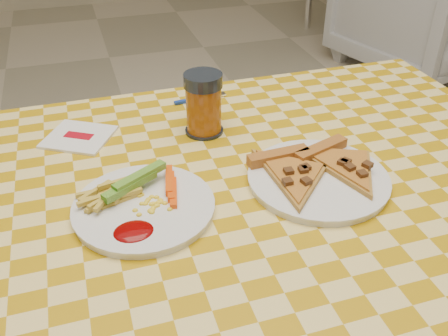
{
  "coord_description": "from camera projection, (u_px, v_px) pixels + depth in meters",
  "views": [
    {
      "loc": [
        -0.22,
        -0.67,
        1.27
      ],
      "look_at": [
        0.0,
        0.04,
        0.78
      ],
      "focal_mm": 40.0,
      "sensor_mm": 36.0,
      "label": 1
    }
  ],
  "objects": [
    {
      "name": "plate_right",
      "position": [
        318.0,
        180.0,
        0.89
      ],
      "size": [
        0.26,
        0.26,
        0.01
      ],
      "primitive_type": "cylinder",
      "rotation": [
        0.0,
        0.0,
        -0.05
      ],
      "color": "white",
      "rests_on": "table"
    },
    {
      "name": "pizza_slices",
      "position": [
        316.0,
        168.0,
        0.89
      ],
      "size": [
        0.28,
        0.26,
        0.02
      ],
      "color": "#AF7935",
      "rests_on": "plate_right"
    },
    {
      "name": "drink_glass",
      "position": [
        204.0,
        104.0,
        1.01
      ],
      "size": [
        0.08,
        0.08,
        0.13
      ],
      "color": "black",
      "rests_on": "table"
    },
    {
      "name": "napkin",
      "position": [
        79.0,
        137.0,
        1.02
      ],
      "size": [
        0.17,
        0.16,
        0.01
      ],
      "rotation": [
        0.0,
        0.0,
        -0.54
      ],
      "color": "white",
      "rests_on": "table"
    },
    {
      "name": "bg_chair",
      "position": [
        428.0,
        0.0,
        3.02
      ],
      "size": [
        1.03,
        1.0,
        0.87
      ],
      "primitive_type": "imported",
      "rotation": [
        0.0,
        0.0,
        0.29
      ],
      "color": "#4F2B1B",
      "rests_on": "ground"
    },
    {
      "name": "fries_veggies",
      "position": [
        136.0,
        195.0,
        0.82
      ],
      "size": [
        0.19,
        0.17,
        0.04
      ],
      "color": "gold",
      "rests_on": "plate_left"
    },
    {
      "name": "fork",
      "position": [
        201.0,
        98.0,
        1.16
      ],
      "size": [
        0.13,
        0.03,
        0.01
      ],
      "rotation": [
        0.0,
        0.0,
        0.12
      ],
      "color": "#153497",
      "rests_on": "table"
    },
    {
      "name": "table",
      "position": [
        229.0,
        222.0,
        0.91
      ],
      "size": [
        1.28,
        0.88,
        0.76
      ],
      "color": "white",
      "rests_on": "ground"
    },
    {
      "name": "plate_left",
      "position": [
        144.0,
        208.0,
        0.82
      ],
      "size": [
        0.24,
        0.24,
        0.01
      ],
      "primitive_type": "cylinder",
      "rotation": [
        0.0,
        0.0,
        -0.05
      ],
      "color": "white",
      "rests_on": "table"
    }
  ]
}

